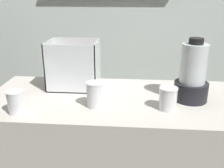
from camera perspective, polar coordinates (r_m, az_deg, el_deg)
counter at (r=1.66m, az=0.00°, el=-17.41°), size 1.40×0.64×0.90m
back_wall_unit at (r=2.09m, az=1.78°, el=14.80°), size 2.60×0.24×2.50m
carrot_display_bin at (r=1.58m, az=-8.55°, el=2.46°), size 0.29×0.22×0.28m
blender_pitcher at (r=1.42m, az=17.33°, el=1.69°), size 0.18×0.18×0.34m
juice_cup_pomegranate_far_left at (r=1.33m, az=-20.44°, el=-3.92°), size 0.08×0.08×0.11m
juice_cup_mango_left at (r=1.31m, az=-3.80°, el=-2.60°), size 0.09×0.09×0.13m
juice_cup_carrot_middle at (r=1.31m, az=12.23°, el=-3.45°), size 0.09×0.09×0.12m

